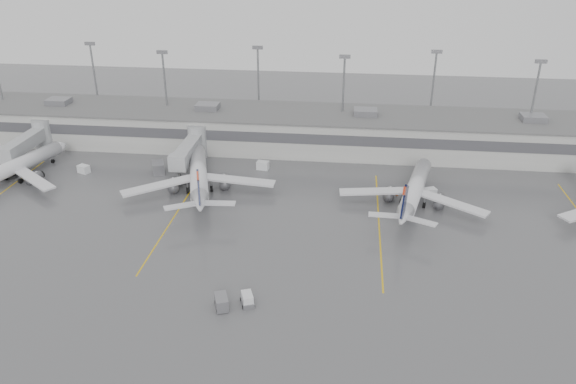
# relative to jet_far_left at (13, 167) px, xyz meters

# --- Properties ---
(ground) EXTENTS (260.00, 260.00, 0.00)m
(ground) POSITION_rel_jet_far_left_xyz_m (52.95, -33.33, -2.87)
(ground) COLOR #565659
(ground) RESTS_ON ground
(terminal) EXTENTS (152.00, 17.00, 9.45)m
(terminal) POSITION_rel_jet_far_left_xyz_m (52.94, 24.65, 1.30)
(terminal) COLOR #ADADA8
(terminal) RESTS_ON ground
(light_masts) EXTENTS (142.40, 8.00, 20.60)m
(light_masts) POSITION_rel_jet_far_left_xyz_m (52.95, 30.42, 9.15)
(light_masts) COLOR gray
(light_masts) RESTS_ON ground
(jet_bridge_left) EXTENTS (4.00, 17.20, 7.00)m
(jet_bridge_left) POSITION_rel_jet_far_left_xyz_m (-2.55, 12.39, 0.99)
(jet_bridge_left) COLOR #949799
(jet_bridge_left) RESTS_ON ground
(jet_bridge_right) EXTENTS (4.00, 17.20, 7.00)m
(jet_bridge_right) POSITION_rel_jet_far_left_xyz_m (32.45, 12.39, 0.99)
(jet_bridge_right) COLOR #949799
(jet_bridge_right) RESTS_ON ground
(stand_markings) EXTENTS (105.25, 40.00, 0.01)m
(stand_markings) POSITION_rel_jet_far_left_xyz_m (52.95, -9.33, -2.87)
(stand_markings) COLOR #E7B30D
(stand_markings) RESTS_ON ground
(jet_far_left) EXTENTS (24.40, 27.77, 9.25)m
(jet_far_left) POSITION_rel_jet_far_left_xyz_m (0.00, 0.00, 0.00)
(jet_far_left) COLOR silver
(jet_far_left) RESTS_ON ground
(jet_mid_left) EXTENTS (27.40, 31.15, 10.33)m
(jet_mid_left) POSITION_rel_jet_far_left_xyz_m (37.17, -0.39, 0.34)
(jet_mid_left) COLOR silver
(jet_mid_left) RESTS_ON ground
(jet_mid_right) EXTENTS (25.60, 29.03, 9.55)m
(jet_mid_right) POSITION_rel_jet_far_left_xyz_m (76.68, -1.61, 0.09)
(jet_mid_right) COLOR silver
(jet_mid_right) RESTS_ON ground
(baggage_tug) EXTENTS (2.34, 2.89, 1.61)m
(baggage_tug) POSITION_rel_jet_far_left_xyz_m (52.46, -33.82, -2.25)
(baggage_tug) COLOR silver
(baggage_tug) RESTS_ON ground
(baggage_cart) EXTENTS (2.45, 3.13, 1.77)m
(baggage_cart) POSITION_rel_jet_far_left_xyz_m (49.26, -35.02, -1.95)
(baggage_cart) COLOR slate
(baggage_cart) RESTS_ON ground
(gse_uld_a) EXTENTS (2.64, 2.23, 1.59)m
(gse_uld_a) POSITION_rel_jet_far_left_xyz_m (11.65, 5.33, -2.08)
(gse_uld_a) COLOR silver
(gse_uld_a) RESTS_ON ground
(gse_uld_b) EXTENTS (2.59, 1.91, 1.69)m
(gse_uld_b) POSITION_rel_jet_far_left_xyz_m (47.39, 11.34, -2.03)
(gse_uld_b) COLOR silver
(gse_uld_b) RESTS_ON ground
(gse_uld_c) EXTENTS (2.63, 2.25, 1.58)m
(gse_uld_c) POSITION_rel_jet_far_left_xyz_m (80.05, 2.35, -2.09)
(gse_uld_c) COLOR silver
(gse_uld_c) RESTS_ON ground
(gse_loader) EXTENTS (3.49, 4.25, 2.29)m
(gse_loader) POSITION_rel_jet_far_left_xyz_m (26.73, 7.00, -1.73)
(gse_loader) COLOR slate
(gse_loader) RESTS_ON ground
(cone_b) EXTENTS (0.49, 0.49, 0.77)m
(cone_b) POSITION_rel_jet_far_left_xyz_m (36.23, 3.61, -2.49)
(cone_b) COLOR #FB5205
(cone_b) RESTS_ON ground
(cone_c) EXTENTS (0.41, 0.41, 0.65)m
(cone_c) POSITION_rel_jet_far_left_xyz_m (74.07, 1.98, -2.55)
(cone_c) COLOR #FB5205
(cone_c) RESTS_ON ground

